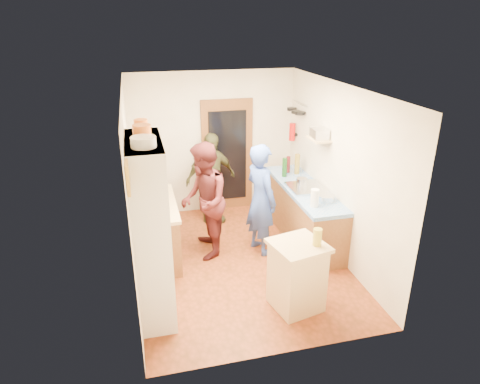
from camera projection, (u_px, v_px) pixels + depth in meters
name	position (u px, v px, depth m)	size (l,w,h in m)	color
floor	(240.00, 261.00, 6.54)	(3.00, 4.00, 0.02)	brown
ceiling	(240.00, 87.00, 5.54)	(3.00, 4.00, 0.02)	silver
wall_back	(213.00, 143.00, 7.84)	(3.00, 0.02, 2.60)	silver
wall_front	(289.00, 251.00, 4.24)	(3.00, 0.02, 2.60)	silver
wall_left	(130.00, 191.00, 5.70)	(0.02, 4.00, 2.60)	silver
wall_right	(338.00, 172.00, 6.38)	(0.02, 4.00, 2.60)	silver
door_frame	(227.00, 156.00, 7.96)	(0.95, 0.06, 2.10)	brown
door_glass	(228.00, 156.00, 7.93)	(0.70, 0.02, 1.70)	black
hutch_body	(151.00, 229.00, 5.11)	(0.40, 1.20, 2.20)	silver
hutch_top_shelf	(143.00, 142.00, 4.69)	(0.40, 1.14, 0.04)	silver
plate_stack	(143.00, 142.00, 4.42)	(0.26, 0.26, 0.11)	white
orange_pot_a	(142.00, 132.00, 4.70)	(0.20, 0.20, 0.16)	orange
orange_pot_b	(141.00, 125.00, 5.02)	(0.16, 0.16, 0.14)	orange
left_counter_base	(156.00, 231.00, 6.51)	(0.60, 1.40, 0.85)	brown
left_counter_top	(154.00, 204.00, 6.34)	(0.64, 1.44, 0.05)	#DABA81
toaster	(160.00, 211.00, 5.83)	(0.24, 0.16, 0.18)	white
kettle	(151.00, 201.00, 6.20)	(0.14, 0.14, 0.16)	white
orange_bowl	(158.00, 194.00, 6.52)	(0.22, 0.22, 0.10)	orange
chopping_board	(153.00, 190.00, 6.77)	(0.30, 0.22, 0.03)	#DABA81
right_counter_base	(303.00, 214.00, 7.09)	(0.60, 2.20, 0.84)	brown
right_counter_top	(304.00, 189.00, 6.92)	(0.62, 2.22, 0.06)	#0350BE
hob	(306.00, 188.00, 6.83)	(0.55, 0.58, 0.04)	silver
pot_on_hob	(302.00, 182.00, 6.86)	(0.18, 0.18, 0.12)	silver
bottle_a	(285.00, 167.00, 7.31)	(0.08, 0.08, 0.33)	#143F14
bottle_b	(288.00, 164.00, 7.50)	(0.07, 0.07, 0.29)	#591419
bottle_c	(297.00, 164.00, 7.43)	(0.09, 0.09, 0.36)	olive
paper_towel	(315.00, 198.00, 6.16)	(0.12, 0.12, 0.26)	white
mixing_bowl	(326.00, 198.00, 6.37)	(0.25, 0.25, 0.10)	silver
island_base	(297.00, 277.00, 5.35)	(0.55, 0.55, 0.86)	#DABA81
island_top	(299.00, 246.00, 5.18)	(0.62, 0.62, 0.05)	#DABA81
cutting_board	(293.00, 244.00, 5.19)	(0.35, 0.28, 0.02)	white
oil_jar	(317.00, 237.00, 5.10)	(0.11, 0.11, 0.21)	#AD9E2D
pan_rail	(300.00, 103.00, 7.45)	(0.02, 0.02, 0.65)	silver
pan_hang_a	(300.00, 113.00, 7.33)	(0.18, 0.18, 0.05)	black
pan_hang_b	(296.00, 112.00, 7.51)	(0.16, 0.16, 0.05)	black
pan_hang_c	(292.00, 109.00, 7.69)	(0.17, 0.17, 0.05)	black
wall_shelf	(319.00, 139.00, 6.60)	(0.26, 0.42, 0.03)	#DABA81
radio	(319.00, 133.00, 6.56)	(0.22, 0.30, 0.15)	silver
ext_bracket	(295.00, 134.00, 7.84)	(0.06, 0.10, 0.04)	black
fire_extinguisher	(292.00, 132.00, 7.80)	(0.11, 0.11, 0.32)	red
picture_frame	(128.00, 178.00, 4.03)	(0.03, 0.25, 0.30)	gold
person_hob	(264.00, 200.00, 6.50)	(0.64, 0.42, 1.75)	#2F49A2
person_left	(206.00, 200.00, 6.44)	(0.87, 0.68, 1.79)	#451719
person_back	(212.00, 179.00, 7.48)	(0.96, 0.40, 1.64)	#3A3A1F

